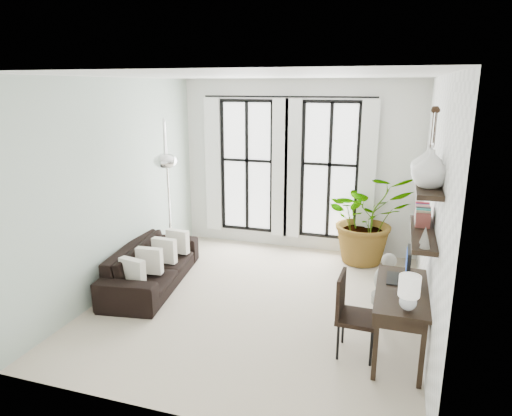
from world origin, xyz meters
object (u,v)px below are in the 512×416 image
at_px(desk, 401,296).
at_px(desk_chair, 350,309).
at_px(sofa, 152,265).
at_px(arc_lamp, 166,159).
at_px(plant, 367,218).
at_px(buddha, 387,283).

distance_m(desk, desk_chair, 0.60).
xyz_separation_m(sofa, arc_lamp, (0.10, 0.43, 1.64)).
bearing_deg(sofa, plant, -65.60).
distance_m(desk, buddha, 1.40).
bearing_deg(sofa, arc_lamp, -21.96).
height_order(sofa, desk, desk).
bearing_deg(desk_chair, desk, 15.72).
relative_size(sofa, plant, 1.37).
distance_m(desk_chair, buddha, 1.53).
height_order(plant, buddha, plant).
relative_size(sofa, desk, 1.63).
bearing_deg(sofa, desk_chair, -116.13).
relative_size(plant, desk, 1.19).
bearing_deg(desk_chair, plant, 93.02).
distance_m(sofa, arc_lamp, 1.70).
bearing_deg(desk, desk_chair, -166.26).
bearing_deg(buddha, desk, -82.86).
height_order(plant, desk, plant).
distance_m(plant, arc_lamp, 3.62).
distance_m(sofa, desk_chair, 3.36).
xyz_separation_m(plant, arc_lamp, (-3.04, -1.59, 1.15)).
distance_m(sofa, desk, 3.87).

